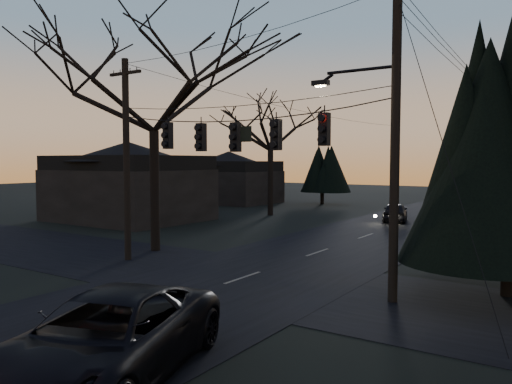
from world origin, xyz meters
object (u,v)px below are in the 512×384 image
Objects in this scene: bare_tree_left at (153,82)px; sedan_oncoming_a at (395,212)px; utility_pole_right at (392,302)px; utility_pole_left at (128,260)px; utility_pole_far_r at (511,216)px; suv_near at (106,340)px; evergreen_right at (511,137)px; utility_pole_far_l at (396,202)px.

bare_tree_left reaches higher than sedan_oncoming_a.
utility_pole_right is 1.18× the size of utility_pole_left.
utility_pole_right is 28.00m from utility_pole_far_r.
utility_pole_left is at bearing -112.33° from utility_pole_far_r.
bare_tree_left is 19.67m from sedan_oncoming_a.
bare_tree_left is 1.88× the size of suv_near.
utility_pole_right is 20.61m from sedan_oncoming_a.
evergreen_right is at bearing 10.32° from utility_pole_left.
sedan_oncoming_a is (5.84, 17.34, -7.21)m from bare_tree_left.
evergreen_right is 19.75m from sedan_oncoming_a.
utility_pole_far_r is 26.03m from evergreen_right.
bare_tree_left is at bearing 169.41° from utility_pole_right.
evergreen_right is at bearing -66.87° from utility_pole_far_l.
utility_pole_right reaches higher than suv_near.
sedan_oncoming_a is (-9.07, 17.01, -4.29)m from evergreen_right.
suv_near is (9.36, -10.65, -7.04)m from bare_tree_left.
bare_tree_left reaches higher than suv_near.
sedan_oncoming_a is (5.20, -16.39, 0.67)m from utility_pole_far_l.
utility_pole_left is at bearing -169.68° from evergreen_right.
suv_near is at bearing -108.41° from utility_pole_right.
utility_pole_left is 30.27m from utility_pole_far_r.
utility_pole_far_l is 36.66m from evergreen_right.
bare_tree_left reaches higher than evergreen_right.
evergreen_right reaches higher than utility_pole_right.
utility_pole_left is 15.33m from evergreen_right.
sedan_oncoming_a is at bearing 118.06° from evergreen_right.
utility_pole_far_r is at bearing 96.22° from evergreen_right.
suv_near is 28.21m from sedan_oncoming_a.
utility_pole_far_l is 17.21m from sedan_oncoming_a.
utility_pole_left reaches higher than sedan_oncoming_a.
suv_near is (-2.79, -36.38, 0.83)m from utility_pole_far_r.
utility_pole_left is 1.00× the size of utility_pole_far_r.
utility_pole_left is 8.22m from bare_tree_left.
utility_pole_left is at bearing 60.01° from sedan_oncoming_a.
utility_pole_far_l is (-11.50, 8.00, 0.00)m from utility_pole_far_r.
suv_near is (8.71, -8.38, 0.83)m from utility_pole_left.
utility_pole_left is 0.98× the size of evergreen_right.
utility_pole_far_r is (11.50, 28.00, 0.00)m from utility_pole_left.
utility_pole_far_l is at bearing 113.13° from evergreen_right.
evergreen_right is 1.45× the size of suv_near.
utility_pole_far_l is 34.64m from bare_tree_left.
suv_near is at bearing -78.90° from utility_pole_far_l.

